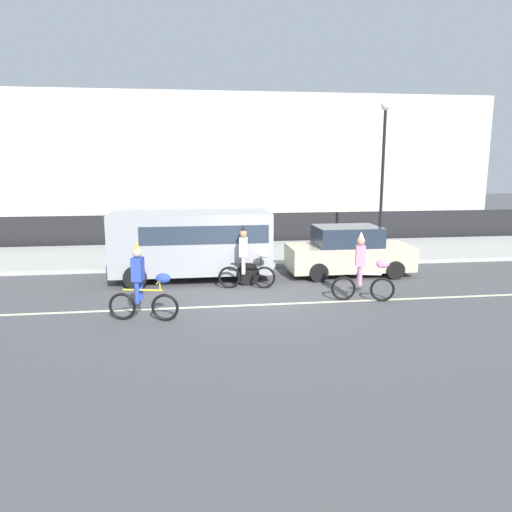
# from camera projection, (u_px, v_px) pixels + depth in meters

# --- Properties ---
(ground_plane) EXTENTS (80.00, 80.00, 0.00)m
(ground_plane) POSITION_uv_depth(u_px,v_px,m) (255.00, 300.00, 13.78)
(ground_plane) COLOR #4C4C4F
(road_centre_line) EXTENTS (36.00, 0.14, 0.01)m
(road_centre_line) POSITION_uv_depth(u_px,v_px,m) (258.00, 305.00, 13.29)
(road_centre_line) COLOR beige
(road_centre_line) RESTS_ON ground
(sidewalk_curb) EXTENTS (60.00, 5.00, 0.15)m
(sidewalk_curb) POSITION_uv_depth(u_px,v_px,m) (233.00, 254.00, 20.08)
(sidewalk_curb) COLOR #ADAAA3
(sidewalk_curb) RESTS_ON ground
(fence_line) EXTENTS (40.00, 0.08, 1.40)m
(fence_line) POSITION_uv_depth(u_px,v_px,m) (227.00, 229.00, 22.78)
(fence_line) COLOR black
(fence_line) RESTS_ON ground
(building_backdrop) EXTENTS (28.00, 8.00, 7.36)m
(building_backdrop) POSITION_uv_depth(u_px,v_px,m) (241.00, 162.00, 30.80)
(building_backdrop) COLOR beige
(building_backdrop) RESTS_ON ground
(parade_cyclist_cobalt) EXTENTS (1.69, 0.56, 1.92)m
(parade_cyclist_cobalt) POSITION_uv_depth(u_px,v_px,m) (143.00, 286.00, 11.86)
(parade_cyclist_cobalt) COLOR black
(parade_cyclist_cobalt) RESTS_ON ground
(parade_cyclist_zebra) EXTENTS (1.71, 0.52, 1.92)m
(parade_cyclist_zebra) POSITION_uv_depth(u_px,v_px,m) (247.00, 261.00, 14.87)
(parade_cyclist_zebra) COLOR black
(parade_cyclist_zebra) RESTS_ON ground
(parade_cyclist_pink) EXTENTS (1.69, 0.59, 1.92)m
(parade_cyclist_pink) POSITION_uv_depth(u_px,v_px,m) (364.00, 271.00, 13.52)
(parade_cyclist_pink) COLOR black
(parade_cyclist_pink) RESTS_ON ground
(parked_van_grey) EXTENTS (5.00, 2.22, 2.18)m
(parked_van_grey) POSITION_uv_depth(u_px,v_px,m) (193.00, 240.00, 15.94)
(parked_van_grey) COLOR #99999E
(parked_van_grey) RESTS_ON ground
(parked_car_beige) EXTENTS (4.10, 1.92, 1.64)m
(parked_car_beige) POSITION_uv_depth(u_px,v_px,m) (348.00, 252.00, 16.67)
(parked_car_beige) COLOR beige
(parked_car_beige) RESTS_ON ground
(street_lamp_post) EXTENTS (0.36, 0.36, 5.86)m
(street_lamp_post) POSITION_uv_depth(u_px,v_px,m) (383.00, 155.00, 19.32)
(street_lamp_post) COLOR black
(street_lamp_post) RESTS_ON sidewalk_curb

